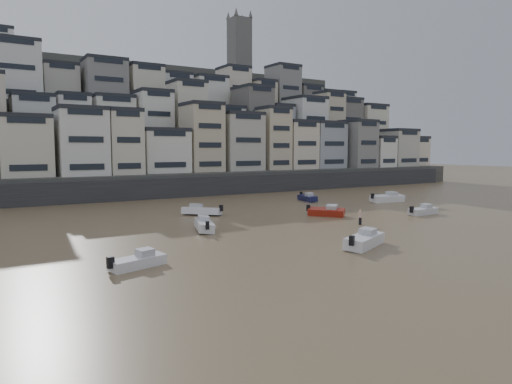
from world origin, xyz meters
TOP-DOWN VIEW (x-y plane):
  - ground at (0.00, 0.00)m, footprint 400.00×400.00m
  - harbor_wall at (10.00, 65.00)m, footprint 140.00×3.00m
  - hillside at (14.73, 104.84)m, footprint 141.04×66.00m
  - boat_a at (9.42, 17.69)m, footprint 6.23×4.20m
  - boat_h at (5.40, 42.56)m, footprint 5.20×5.24m
  - boat_d at (30.19, 27.96)m, footprint 5.04×1.85m
  - boat_g at (36.97, 40.18)m, footprint 6.51×2.84m
  - boat_i at (26.97, 48.17)m, footprint 2.73×5.36m
  - boat_j at (-9.56, 21.15)m, footprint 4.80×2.69m
  - boat_f at (0.95, 32.33)m, footprint 3.44×5.77m
  - boat_e at (18.60, 33.55)m, footprint 4.32×4.99m
  - person_pink at (17.50, 26.43)m, footprint 0.44×0.44m

SIDE VIEW (x-z plane):
  - ground at x=0.00m, z-range 0.00..0.00m
  - boat_j at x=-9.56m, z-range 0.00..1.24m
  - boat_d at x=30.19m, z-range 0.00..1.36m
  - boat_e at x=18.60m, z-range 0.00..1.37m
  - boat_i at x=26.97m, z-range 0.00..1.40m
  - boat_f at x=0.95m, z-range 0.00..1.50m
  - boat_h at x=5.40m, z-range 0.00..1.52m
  - boat_a at x=9.42m, z-range 0.00..1.62m
  - boat_g at x=36.97m, z-range 0.00..1.72m
  - person_pink at x=17.50m, z-range 0.00..1.74m
  - harbor_wall at x=10.00m, z-range 0.00..3.50m
  - hillside at x=14.73m, z-range -11.99..38.01m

